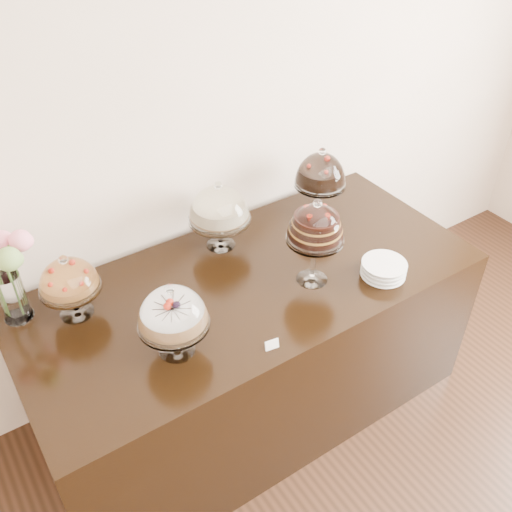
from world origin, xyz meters
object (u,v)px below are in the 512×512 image
cake_stand_cheesecake (219,207)px  cake_stand_dark_choco (321,173)px  flower_vase (6,269)px  cake_stand_choco_layer (316,227)px  cake_stand_fruit_tart (68,279)px  plate_stack (384,269)px  display_counter (251,346)px  cake_stand_sugar_sponge (172,312)px

cake_stand_cheesecake → cake_stand_dark_choco: (0.60, -0.04, 0.02)m
cake_stand_dark_choco → flower_vase: 1.60m
cake_stand_cheesecake → cake_stand_choco_layer: bearing=-65.0°
cake_stand_cheesecake → cake_stand_dark_choco: cake_stand_dark_choco is taller
cake_stand_choco_layer → cake_stand_fruit_tart: size_ratio=1.40×
cake_stand_choco_layer → plate_stack: cake_stand_choco_layer is taller
display_counter → cake_stand_cheesecake: (0.03, 0.32, 0.68)m
cake_stand_sugar_sponge → flower_vase: 0.74m
cake_stand_cheesecake → cake_stand_dark_choco: bearing=-3.4°
cake_stand_dark_choco → flower_vase: flower_vase is taller
cake_stand_cheesecake → flower_vase: size_ratio=0.88×
plate_stack → display_counter: bearing=150.1°
flower_vase → plate_stack: size_ratio=2.04×
cake_stand_sugar_sponge → plate_stack: 1.06m
cake_stand_choco_layer → cake_stand_fruit_tart: (-1.01, 0.39, -0.11)m
cake_stand_cheesecake → flower_vase: 1.00m
cake_stand_fruit_tart → flower_vase: (-0.21, 0.12, 0.06)m
cake_stand_dark_choco → plate_stack: (-0.08, -0.60, -0.21)m
cake_stand_choco_layer → flower_vase: bearing=157.0°
cake_stand_fruit_tart → cake_stand_cheesecake: bearing=5.8°
cake_stand_cheesecake → cake_stand_dark_choco: 0.60m
cake_stand_choco_layer → cake_stand_dark_choco: cake_stand_choco_layer is taller
cake_stand_choco_layer → cake_stand_dark_choco: (0.38, 0.44, -0.06)m
cake_stand_sugar_sponge → cake_stand_dark_choco: bearing=23.5°
display_counter → cake_stand_cheesecake: cake_stand_cheesecake is taller
cake_stand_choco_layer → flower_vase: size_ratio=1.05×
cake_stand_cheesecake → cake_stand_fruit_tart: cake_stand_cheesecake is taller
cake_stand_dark_choco → cake_stand_sugar_sponge: bearing=-156.5°
cake_stand_cheesecake → flower_vase: (-0.99, 0.04, 0.03)m
cake_stand_fruit_tart → cake_stand_sugar_sponge: bearing=-58.8°
cake_stand_cheesecake → display_counter: bearing=-95.2°
cake_stand_fruit_tart → cake_stand_dark_choco: bearing=1.9°
display_counter → cake_stand_cheesecake: bearing=84.8°
plate_stack → cake_stand_choco_layer: bearing=151.5°
cake_stand_dark_choco → flower_vase: size_ratio=0.92×
cake_stand_choco_layer → flower_vase: cake_stand_choco_layer is taller
cake_stand_choco_layer → plate_stack: size_ratio=2.16×
cake_stand_cheesecake → cake_stand_sugar_sponge: bearing=-134.8°
cake_stand_dark_choco → plate_stack: 0.64m
display_counter → plate_stack: (0.55, -0.32, 0.49)m
cake_stand_sugar_sponge → cake_stand_choco_layer: 0.75m
cake_stand_fruit_tart → plate_stack: bearing=-23.0°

